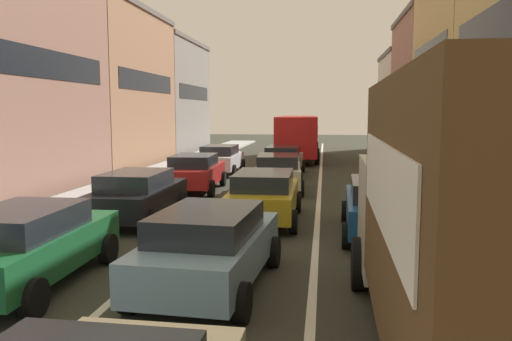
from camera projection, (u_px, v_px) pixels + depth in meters
The scene contains 15 objects.
sidewalk_left at pixel (133, 182), 23.13m from camera, with size 2.60×64.00×0.14m, color #B1B1B1.
lane_stripe_left at pixel (242, 185), 22.48m from camera, with size 0.16×60.00×0.01m, color silver.
lane_stripe_right at pixel (320, 187), 22.04m from camera, with size 0.16×60.00×0.01m, color silver.
building_row_left at pixel (43, 85), 25.38m from camera, with size 7.20×43.90×9.40m.
removalist_box_truck at pixel (479, 218), 6.05m from camera, with size 2.80×7.74×3.58m.
sedan_centre_lane_second at pixel (210, 246), 9.33m from camera, with size 2.30×4.41×1.49m.
wagon_left_lane_second at pixel (27, 244), 9.46m from camera, with size 2.13×4.33×1.49m.
hatchback_centre_lane_third at pixel (264, 195), 14.99m from camera, with size 2.10×4.32×1.49m.
sedan_left_lane_third at pixel (138, 195), 15.07m from camera, with size 2.08×4.31×1.49m.
coupe_centre_lane_fourth at pixel (278, 171), 20.87m from camera, with size 2.29×4.41×1.49m.
sedan_left_lane_fourth at pixel (195, 171), 20.87m from camera, with size 2.21×4.37×1.49m.
sedan_centre_lane_fifth at pixel (283, 160), 25.90m from camera, with size 2.09×4.32×1.49m.
sedan_left_lane_fifth at pixel (220, 159), 26.58m from camera, with size 2.08×4.31×1.49m.
sedan_right_lane_behind_truck at pixel (382, 206), 13.27m from camera, with size 2.16×4.35×1.49m.
bus_mid_queue_primary at pixel (298, 133), 34.34m from camera, with size 2.98×10.56×2.90m.
Camera 1 is at (1.87, -1.98, 3.23)m, focal length 35.96 mm.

